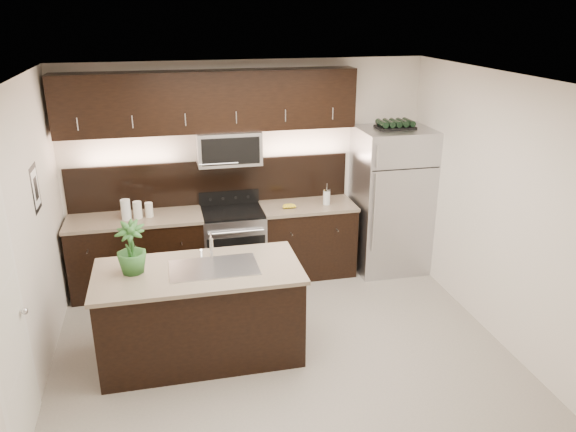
{
  "coord_description": "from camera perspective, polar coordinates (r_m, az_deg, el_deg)",
  "views": [
    {
      "loc": [
        -1.02,
        -4.78,
        3.28
      ],
      "look_at": [
        0.2,
        0.55,
        1.24
      ],
      "focal_mm": 35.0,
      "sensor_mm": 36.0,
      "label": 1
    }
  ],
  "objects": [
    {
      "name": "upper_fixtures",
      "position": [
        6.74,
        -7.77,
        10.55
      ],
      "size": [
        3.49,
        0.4,
        1.66
      ],
      "color": "black",
      "rests_on": "counter_run"
    },
    {
      "name": "counter_run",
      "position": [
        7.07,
        -7.22,
        -3.1
      ],
      "size": [
        3.51,
        0.65,
        0.94
      ],
      "color": "black",
      "rests_on": "ground"
    },
    {
      "name": "french_press",
      "position": [
        7.07,
        3.94,
        1.97
      ],
      "size": [
        0.09,
        0.09,
        0.27
      ],
      "rotation": [
        0.0,
        0.0,
        -0.26
      ],
      "color": "silver",
      "rests_on": "counter_run"
    },
    {
      "name": "wine_rack",
      "position": [
        7.13,
        10.84,
        9.13
      ],
      "size": [
        0.46,
        0.29,
        0.11
      ],
      "color": "black",
      "rests_on": "refrigerator"
    },
    {
      "name": "refrigerator",
      "position": [
        7.38,
        10.34,
        1.62
      ],
      "size": [
        0.9,
        0.81,
        1.87
      ],
      "primitive_type": "cube",
      "color": "#B2B2B7",
      "rests_on": "ground"
    },
    {
      "name": "ground",
      "position": [
        5.88,
        -0.69,
        -13.4
      ],
      "size": [
        4.5,
        4.5,
        0.0
      ],
      "primitive_type": "plane",
      "color": "gray",
      "rests_on": "ground"
    },
    {
      "name": "plant",
      "position": [
        5.39,
        -15.67,
        -3.13
      ],
      "size": [
        0.33,
        0.33,
        0.5
      ],
      "primitive_type": "imported",
      "rotation": [
        0.0,
        0.0,
        -0.21
      ],
      "color": "#285A24",
      "rests_on": "island"
    },
    {
      "name": "canisters",
      "position": [
        6.82,
        -15.31,
        0.62
      ],
      "size": [
        0.36,
        0.14,
        0.24
      ],
      "rotation": [
        0.0,
        0.0,
        0.15
      ],
      "color": "silver",
      "rests_on": "counter_run"
    },
    {
      "name": "sink_faucet",
      "position": [
        5.43,
        -7.56,
        -5.05
      ],
      "size": [
        0.84,
        0.5,
        0.28
      ],
      "color": "silver",
      "rests_on": "island"
    },
    {
      "name": "room_walls",
      "position": [
        5.08,
        -1.9,
        2.3
      ],
      "size": [
        4.52,
        4.02,
        2.71
      ],
      "color": "silver",
      "rests_on": "ground"
    },
    {
      "name": "island",
      "position": [
        5.64,
        -8.86,
        -9.66
      ],
      "size": [
        1.96,
        0.96,
        0.94
      ],
      "color": "black",
      "rests_on": "ground"
    },
    {
      "name": "bananas",
      "position": [
        6.94,
        -0.3,
        1.01
      ],
      "size": [
        0.17,
        0.14,
        0.05
      ],
      "primitive_type": "ellipsoid",
      "rotation": [
        0.0,
        0.0,
        -0.01
      ],
      "color": "gold",
      "rests_on": "counter_run"
    }
  ]
}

